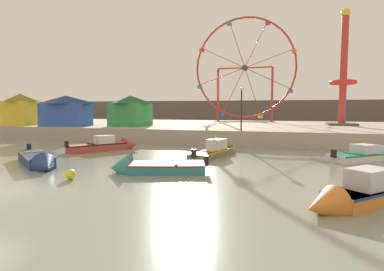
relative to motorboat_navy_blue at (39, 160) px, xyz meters
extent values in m
cube|color=tan|center=(1.95, 21.80, 0.33)|extent=(110.00, 21.60, 1.24)
cube|color=#564C47|center=(1.95, 46.96, 1.91)|extent=(140.00, 3.00, 4.40)
cube|color=navy|center=(-0.69, 0.56, -0.02)|extent=(4.16, 3.67, 0.54)
cube|color=gold|center=(-0.69, 0.56, 0.21)|extent=(4.13, 3.66, 0.08)
cone|color=navy|center=(1.45, -1.17, -0.02)|extent=(1.66, 1.65, 1.16)
cube|color=black|center=(-2.47, 1.98, 0.36)|extent=(0.31, 0.31, 0.44)
cube|color=gold|center=(-1.12, 0.90, 0.28)|extent=(0.77, 0.91, 0.06)
cube|color=orange|center=(15.27, -2.03, -0.06)|extent=(3.81, 3.97, 0.46)
cube|color=navy|center=(15.27, -2.03, 0.13)|extent=(3.79, 3.95, 0.08)
cone|color=orange|center=(13.39, -4.05, -0.06)|extent=(1.61, 1.61, 1.08)
cube|color=silver|center=(14.90, -2.43, 0.49)|extent=(1.56, 1.58, 0.64)
cube|color=olive|center=(8.02, 5.53, -0.09)|extent=(2.03, 4.71, 0.41)
cube|color=gold|center=(8.02, 5.53, 0.08)|extent=(2.04, 4.67, 0.08)
cone|color=olive|center=(8.67, 8.37, -0.09)|extent=(1.24, 1.45, 0.99)
cube|color=black|center=(7.49, 3.19, 0.23)|extent=(0.28, 0.25, 0.44)
cube|color=silver|center=(8.15, 6.09, 0.45)|extent=(1.12, 1.53, 0.65)
cube|color=gold|center=(7.90, 4.97, 0.15)|extent=(0.90, 0.35, 0.06)
cube|color=#B24238|center=(-0.32, 5.96, -0.03)|extent=(3.23, 4.02, 0.52)
cube|color=black|center=(-0.32, 5.96, 0.19)|extent=(3.23, 4.00, 0.08)
cone|color=#B24238|center=(1.12, 8.09, -0.03)|extent=(1.53, 1.54, 1.10)
cube|color=black|center=(-1.52, 4.19, 0.34)|extent=(0.31, 0.30, 0.44)
cube|color=silver|center=(-0.04, 6.38, 0.51)|extent=(1.45, 1.53, 0.56)
cube|color=black|center=(-0.61, 5.54, 0.26)|extent=(0.90, 0.68, 0.06)
cube|color=silver|center=(16.32, 6.61, -0.09)|extent=(3.64, 3.38, 0.41)
cube|color=#237566|center=(16.32, 6.61, 0.08)|extent=(3.63, 3.37, 0.08)
cube|color=black|center=(14.86, 5.38, 0.23)|extent=(0.31, 0.31, 0.44)
cube|color=silver|center=(16.67, 6.91, 0.37)|extent=(1.53, 1.53, 0.50)
cube|color=#237566|center=(15.98, 6.32, 0.15)|extent=(0.87, 0.99, 0.06)
cube|color=teal|center=(7.06, 0.31, -0.07)|extent=(3.75, 2.55, 0.44)
cube|color=#B2231E|center=(7.06, 0.31, 0.11)|extent=(3.72, 2.56, 0.08)
cone|color=teal|center=(4.99, -0.36, -0.07)|extent=(1.36, 1.71, 1.49)
cube|color=black|center=(8.79, 0.87, 0.26)|extent=(0.26, 0.29, 0.44)
cube|color=#B2231E|center=(7.47, 0.44, 0.18)|extent=(0.56, 1.32, 0.06)
torus|color=red|center=(6.96, 28.45, 7.87)|extent=(12.89, 0.24, 12.89)
cylinder|color=#38383D|center=(6.96, 28.45, 7.87)|extent=(0.70, 0.50, 0.70)
cylinder|color=red|center=(4.12, 28.45, 9.26)|extent=(5.72, 0.08, 2.84)
cube|color=red|center=(1.28, 28.45, 10.36)|extent=(0.56, 0.48, 0.44)
cylinder|color=red|center=(3.97, 28.45, 6.84)|extent=(6.00, 0.08, 2.14)
cube|color=#33934C|center=(0.98, 28.45, 5.53)|extent=(0.56, 0.48, 0.44)
cylinder|color=red|center=(5.58, 28.45, 5.03)|extent=(2.84, 0.08, 5.72)
cube|color=#3356B7|center=(4.19, 28.45, 1.91)|extent=(0.56, 0.48, 0.44)
cylinder|color=red|center=(7.99, 28.45, 4.88)|extent=(2.14, 0.08, 6.00)
cube|color=yellow|center=(9.03, 28.45, 1.62)|extent=(0.56, 0.48, 0.44)
cylinder|color=red|center=(9.80, 28.45, 6.49)|extent=(5.72, 0.08, 2.84)
cube|color=purple|center=(12.65, 28.45, 4.83)|extent=(0.56, 0.48, 0.44)
cylinder|color=red|center=(9.95, 28.45, 8.90)|extent=(6.00, 0.08, 2.14)
cube|color=orange|center=(12.94, 28.45, 9.66)|extent=(0.56, 0.48, 0.44)
cylinder|color=red|center=(8.34, 28.45, 10.72)|extent=(2.84, 0.08, 5.72)
cube|color=red|center=(9.73, 28.45, 13.28)|extent=(0.56, 0.48, 0.44)
cylinder|color=red|center=(5.93, 28.45, 10.86)|extent=(2.14, 0.08, 6.00)
cube|color=#33934C|center=(4.90, 28.45, 13.57)|extent=(0.56, 0.48, 0.44)
cylinder|color=red|center=(3.48, 28.45, 4.41)|extent=(0.28, 0.28, 6.92)
cylinder|color=red|center=(10.44, 28.45, 4.41)|extent=(0.28, 0.28, 6.92)
cylinder|color=red|center=(6.96, 28.45, 7.87)|extent=(6.96, 0.18, 0.18)
cube|color=#4C4C51|center=(6.96, 28.45, 0.99)|extent=(7.76, 1.20, 0.08)
cylinder|color=#BC332D|center=(17.74, 22.57, 6.45)|extent=(0.70, 0.70, 11.00)
torus|color=red|center=(17.74, 22.57, 5.33)|extent=(2.64, 2.64, 0.44)
sphere|color=yellow|center=(17.74, 22.57, 12.25)|extent=(0.90, 0.90, 0.90)
cube|color=#4C4C51|center=(17.74, 22.57, 1.07)|extent=(2.80, 2.80, 0.24)
cube|color=yellow|center=(-14.67, 13.85, 2.19)|extent=(3.17, 2.52, 2.48)
pyramid|color=olive|center=(-14.67, 13.85, 3.81)|extent=(3.49, 2.77, 0.80)
cube|color=#3356B7|center=(-8.49, 13.20, 2.05)|extent=(4.58, 3.07, 2.20)
pyramid|color=navy|center=(-8.49, 13.20, 3.53)|extent=(5.03, 3.38, 0.80)
cube|color=#33934C|center=(-2.56, 15.27, 2.06)|extent=(3.41, 3.59, 2.23)
pyramid|color=#1C512A|center=(-2.56, 15.27, 3.56)|extent=(3.75, 3.95, 0.80)
cylinder|color=#2D2D33|center=(8.86, 12.00, 2.51)|extent=(0.12, 0.12, 3.13)
sphere|color=#F2EACC|center=(8.86, 12.00, 4.22)|extent=(0.32, 0.32, 0.32)
sphere|color=yellow|center=(3.69, -2.29, -0.07)|extent=(0.44, 0.44, 0.44)
camera|label=1|loc=(12.39, -13.63, 2.71)|focal=30.14mm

